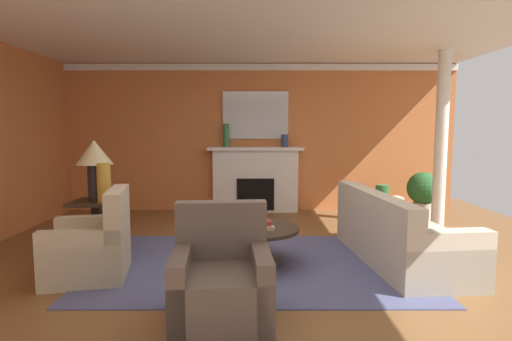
{
  "coord_description": "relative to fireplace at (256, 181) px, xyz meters",
  "views": [
    {
      "loc": [
        0.06,
        -4.56,
        1.6
      ],
      "look_at": [
        0.05,
        1.16,
        1.0
      ],
      "focal_mm": 28.75,
      "sensor_mm": 36.0,
      "label": 1
    }
  ],
  "objects": [
    {
      "name": "ground_plane",
      "position": [
        -0.05,
        -3.17,
        -0.58
      ],
      "size": [
        9.23,
        9.23,
        0.0
      ],
      "primitive_type": "plane",
      "color": "brown"
    },
    {
      "name": "vase_mantel_right",
      "position": [
        0.55,
        -0.05,
        0.77
      ],
      "size": [
        0.13,
        0.13,
        0.24
      ],
      "primitive_type": "cylinder",
      "color": "navy",
      "rests_on": "fireplace"
    },
    {
      "name": "vase_mantel_left",
      "position": [
        -0.55,
        -0.05,
        0.87
      ],
      "size": [
        0.12,
        0.12,
        0.44
      ],
      "primitive_type": "cylinder",
      "color": "#33703D",
      "rests_on": "fireplace"
    },
    {
      "name": "ceiling_panel",
      "position": [
        -0.05,
        -2.87,
        2.26
      ],
      "size": [
        7.7,
        7.23,
        0.06
      ],
      "primitive_type": "cube",
      "color": "white"
    },
    {
      "name": "mantel_mirror",
      "position": [
        0.0,
        0.12,
        1.25
      ],
      "size": [
        1.24,
        0.04,
        0.89
      ],
      "primitive_type": "cube",
      "color": "silver"
    },
    {
      "name": "sofa",
      "position": [
        1.69,
        -2.96,
        -0.29
      ],
      "size": [
        1.12,
        2.18,
        0.85
      ],
      "color": "beige",
      "rests_on": "ground_plane"
    },
    {
      "name": "book_art_folio",
      "position": [
        0.06,
        -3.16,
        -0.06
      ],
      "size": [
        0.25,
        0.17,
        0.05
      ],
      "primitive_type": "cube",
      "rotation": [
        0.0,
        0.0,
        0.09
      ],
      "color": "maroon",
      "rests_on": "coffee_table"
    },
    {
      "name": "coffee_table",
      "position": [
        0.02,
        -3.06,
        -0.25
      ],
      "size": [
        1.0,
        1.0,
        0.45
      ],
      "color": "#2D2319",
      "rests_on": "ground_plane"
    },
    {
      "name": "vase_on_side_table",
      "position": [
        -1.83,
        -2.82,
        0.36
      ],
      "size": [
        0.16,
        0.16,
        0.48
      ],
      "primitive_type": "cylinder",
      "color": "#B7892D",
      "rests_on": "side_table"
    },
    {
      "name": "crown_moulding",
      "position": [
        -0.05,
        0.13,
        2.15
      ],
      "size": [
        7.7,
        0.08,
        0.12
      ],
      "primitive_type": "cube",
      "color": "white"
    },
    {
      "name": "armchair_facing_fireplace",
      "position": [
        -0.28,
        -4.43,
        -0.28
      ],
      "size": [
        0.86,
        0.86,
        0.95
      ],
      "color": "brown",
      "rests_on": "ground_plane"
    },
    {
      "name": "vase_tall_corner",
      "position": [
        2.33,
        -0.3,
        -0.31
      ],
      "size": [
        0.24,
        0.24,
        0.56
      ],
      "primitive_type": "cylinder",
      "color": "#33703D",
      "rests_on": "ground_plane"
    },
    {
      "name": "column_white",
      "position": [
        2.98,
        -1.16,
        0.82
      ],
      "size": [
        0.2,
        0.2,
        2.81
      ],
      "primitive_type": "cylinder",
      "color": "white",
      "rests_on": "ground_plane"
    },
    {
      "name": "wall_fireplace",
      "position": [
        -0.05,
        0.21,
        0.82
      ],
      "size": [
        7.7,
        0.12,
        2.81
      ],
      "primitive_type": "cube",
      "color": "#CC723D",
      "rests_on": "ground_plane"
    },
    {
      "name": "side_table",
      "position": [
        -1.98,
        -2.7,
        -0.18
      ],
      "size": [
        0.56,
        0.56,
        0.7
      ],
      "color": "#2D2319",
      "rests_on": "ground_plane"
    },
    {
      "name": "table_lamp",
      "position": [
        -1.98,
        -2.7,
        0.64
      ],
      "size": [
        0.44,
        0.44,
        0.75
      ],
      "color": "black",
      "rests_on": "side_table"
    },
    {
      "name": "area_rug",
      "position": [
        0.02,
        -3.06,
        -0.58
      ],
      "size": [
        3.7,
        2.44,
        0.01
      ],
      "primitive_type": "cube",
      "color": "#4C517A",
      "rests_on": "ground_plane"
    },
    {
      "name": "book_red_cover",
      "position": [
        0.08,
        -3.21,
        -0.11
      ],
      "size": [
        0.29,
        0.21,
        0.05
      ],
      "primitive_type": "cube",
      "rotation": [
        0.0,
        0.0,
        0.29
      ],
      "color": "tan",
      "rests_on": "coffee_table"
    },
    {
      "name": "book_small_novel",
      "position": [
        0.01,
        -3.04,
        -0.02
      ],
      "size": [
        0.26,
        0.21,
        0.04
      ],
      "primitive_type": "cube",
      "rotation": [
        0.0,
        0.0,
        -0.31
      ],
      "color": "navy",
      "rests_on": "coffee_table"
    },
    {
      "name": "fireplace",
      "position": [
        0.0,
        0.0,
        0.0
      ],
      "size": [
        1.8,
        0.35,
        1.24
      ],
      "color": "white",
      "rests_on": "ground_plane"
    },
    {
      "name": "armchair_near_window",
      "position": [
        -1.75,
        -3.46,
        -0.28
      ],
      "size": [
        0.93,
        0.93,
        0.95
      ],
      "color": "#C1B293",
      "rests_on": "ground_plane"
    },
    {
      "name": "potted_plant",
      "position": [
        2.93,
        -0.67,
        -0.09
      ],
      "size": [
        0.56,
        0.56,
        0.83
      ],
      "color": "#BCB29E",
      "rests_on": "ground_plane"
    }
  ]
}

